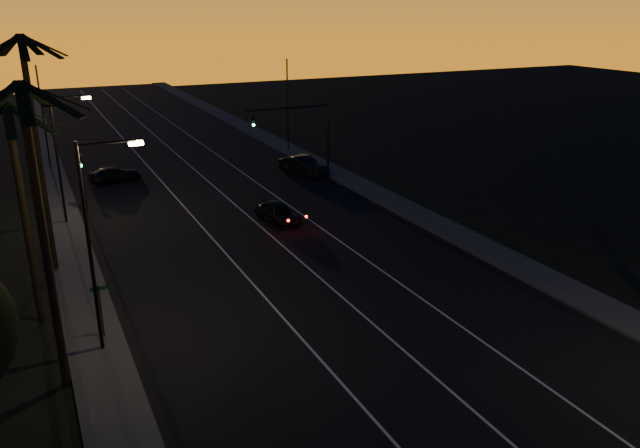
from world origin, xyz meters
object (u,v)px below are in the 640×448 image
signal_mast (301,126)px  cross_car (115,174)px  right_car (304,166)px  lead_car (278,212)px

signal_mast → cross_car: size_ratio=1.54×
right_car → cross_car: right_car is taller
signal_mast → lead_car: size_ratio=1.51×
lead_car → cross_car: bearing=118.8°
cross_car → right_car: bearing=-17.3°
right_car → cross_car: 15.67m
signal_mast → cross_car: bearing=151.4°
signal_mast → cross_car: 16.00m
right_car → cross_car: bearing=162.7°
lead_car → right_car: 12.42m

